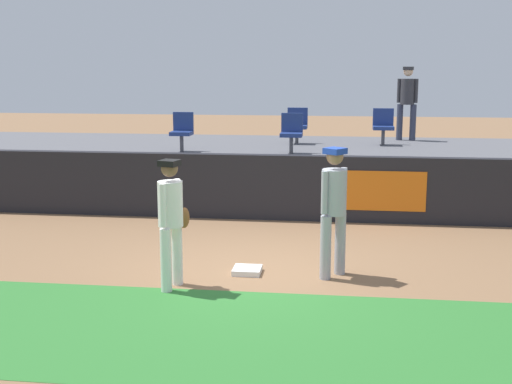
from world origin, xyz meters
TOP-DOWN VIEW (x-y plane):
  - ground_plane at (0.00, 0.00)m, footprint 60.00×60.00m
  - grass_foreground_strip at (0.00, -2.27)m, footprint 18.00×2.80m
  - first_base at (-0.15, -0.06)m, footprint 0.40×0.40m
  - player_fielder_home at (-1.05, -0.82)m, footprint 0.43×0.52m
  - player_runner_visitor at (1.07, -0.05)m, footprint 0.49×0.49m
  - field_wall at (0.01, 3.40)m, footprint 18.00×0.26m
  - bleacher_platform at (0.00, 5.97)m, footprint 18.00×4.80m
  - seat_back_right at (2.10, 6.64)m, footprint 0.48×0.44m
  - seat_back_center at (0.09, 6.64)m, footprint 0.48×0.44m
  - seat_front_center at (0.10, 4.84)m, footprint 0.46×0.44m
  - seat_front_left at (-2.26, 4.84)m, footprint 0.44×0.44m
  - spectator_hooded at (2.72, 7.68)m, footprint 0.50×0.40m

SIDE VIEW (x-z plane):
  - ground_plane at x=0.00m, z-range 0.00..0.00m
  - grass_foreground_strip at x=0.00m, z-range 0.00..0.01m
  - first_base at x=-0.15m, z-range 0.00..0.08m
  - bleacher_platform at x=0.00m, z-range 0.00..1.10m
  - field_wall at x=0.01m, z-range 0.00..1.26m
  - player_fielder_home at x=-1.05m, z-range 0.13..1.87m
  - player_runner_visitor at x=1.07m, z-range 0.15..1.98m
  - seat_front_left at x=-2.26m, z-range 1.15..1.99m
  - seat_front_center at x=0.10m, z-range 1.15..1.99m
  - seat_back_center at x=0.09m, z-range 1.16..2.00m
  - seat_back_right at x=2.10m, z-range 1.16..2.00m
  - spectator_hooded at x=2.72m, z-range 1.25..3.04m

